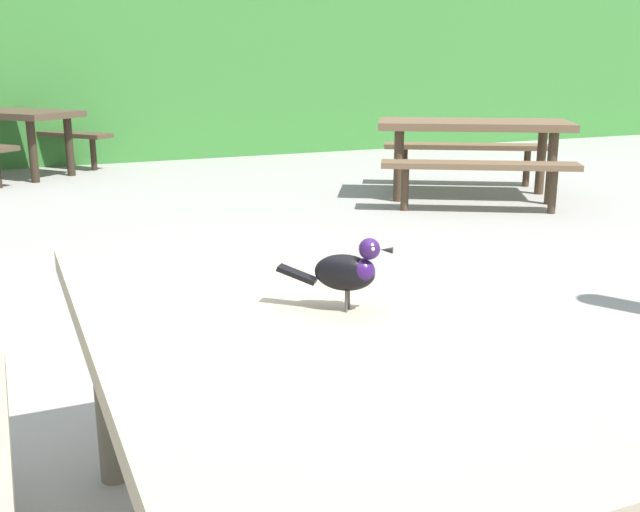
{
  "coord_description": "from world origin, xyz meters",
  "views": [
    {
      "loc": [
        -0.83,
        -1.85,
        1.34
      ],
      "look_at": [
        -0.09,
        -0.13,
        0.84
      ],
      "focal_mm": 41.9,
      "sensor_mm": 36.0,
      "label": 1
    }
  ],
  "objects_px": {
    "bird_grackle": "(349,270)",
    "picnic_table_mid_left": "(473,140)",
    "picnic_table_mid_right": "(5,126)",
    "picnic_table_foreground": "(259,395)"
  },
  "relations": [
    {
      "from": "bird_grackle",
      "to": "picnic_table_mid_left",
      "type": "xyz_separation_m",
      "value": [
        3.45,
        4.45,
        -0.29
      ]
    },
    {
      "from": "picnic_table_mid_left",
      "to": "bird_grackle",
      "type": "bearing_deg",
      "value": -127.77
    },
    {
      "from": "picnic_table_mid_right",
      "to": "bird_grackle",
      "type": "bearing_deg",
      "value": -85.35
    },
    {
      "from": "picnic_table_mid_left",
      "to": "picnic_table_mid_right",
      "type": "xyz_separation_m",
      "value": [
        -4.08,
        3.34,
        0.0
      ]
    },
    {
      "from": "bird_grackle",
      "to": "picnic_table_mid_left",
      "type": "distance_m",
      "value": 5.64
    },
    {
      "from": "picnic_table_mid_left",
      "to": "picnic_table_mid_right",
      "type": "distance_m",
      "value": 5.28
    },
    {
      "from": "picnic_table_mid_right",
      "to": "picnic_table_mid_left",
      "type": "bearing_deg",
      "value": -39.32
    },
    {
      "from": "picnic_table_foreground",
      "to": "picnic_table_mid_right",
      "type": "distance_m",
      "value": 7.8
    },
    {
      "from": "picnic_table_foreground",
      "to": "bird_grackle",
      "type": "bearing_deg",
      "value": -1.25
    },
    {
      "from": "picnic_table_foreground",
      "to": "picnic_table_mid_right",
      "type": "xyz_separation_m",
      "value": [
        -0.4,
        7.79,
        0.0
      ]
    }
  ]
}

